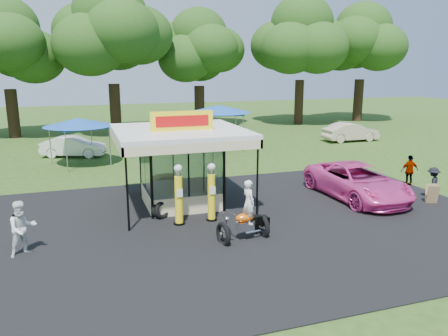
{
  "coord_description": "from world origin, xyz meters",
  "views": [
    {
      "loc": [
        -6.03,
        -13.07,
        5.96
      ],
      "look_at": [
        -0.33,
        4.0,
        1.77
      ],
      "focal_mm": 35.0,
      "sensor_mm": 36.0,
      "label": 1
    }
  ],
  "objects_px": {
    "bg_car_e": "(351,132)",
    "gas_station_kiosk": "(180,166)",
    "bg_car_a": "(74,146)",
    "bg_car_c": "(228,134)",
    "kiosk_car": "(171,182)",
    "bg_car_b": "(148,136)",
    "spectator_west": "(22,228)",
    "motorcycle": "(247,216)",
    "tent_east": "(219,109)",
    "gas_pump_left": "(179,196)",
    "spectator_east_a": "(433,184)",
    "spectator_east_b": "(410,171)",
    "pink_sedan": "(357,182)",
    "tent_west": "(78,123)",
    "gas_pump_right": "(211,193)"
  },
  "relations": [
    {
      "from": "bg_car_e",
      "to": "gas_station_kiosk",
      "type": "bearing_deg",
      "value": 125.52
    },
    {
      "from": "bg_car_a",
      "to": "bg_car_c",
      "type": "bearing_deg",
      "value": -61.73
    },
    {
      "from": "kiosk_car",
      "to": "bg_car_b",
      "type": "relative_size",
      "value": 0.64
    },
    {
      "from": "kiosk_car",
      "to": "spectator_west",
      "type": "height_order",
      "value": "spectator_west"
    },
    {
      "from": "motorcycle",
      "to": "kiosk_car",
      "type": "height_order",
      "value": "motorcycle"
    },
    {
      "from": "spectator_west",
      "to": "bg_car_c",
      "type": "relative_size",
      "value": 0.45
    },
    {
      "from": "gas_station_kiosk",
      "to": "tent_east",
      "type": "bearing_deg",
      "value": 65.08
    },
    {
      "from": "gas_pump_left",
      "to": "bg_car_c",
      "type": "xyz_separation_m",
      "value": [
        7.91,
        17.19,
        -0.46
      ]
    },
    {
      "from": "spectator_east_a",
      "to": "tent_east",
      "type": "height_order",
      "value": "tent_east"
    },
    {
      "from": "gas_pump_left",
      "to": "spectator_east_b",
      "type": "bearing_deg",
      "value": 8.35
    },
    {
      "from": "gas_station_kiosk",
      "to": "pink_sedan",
      "type": "height_order",
      "value": "gas_station_kiosk"
    },
    {
      "from": "gas_station_kiosk",
      "to": "bg_car_c",
      "type": "height_order",
      "value": "gas_station_kiosk"
    },
    {
      "from": "bg_car_c",
      "to": "bg_car_a",
      "type": "bearing_deg",
      "value": 96.03
    },
    {
      "from": "motorcycle",
      "to": "tent_east",
      "type": "height_order",
      "value": "tent_east"
    },
    {
      "from": "tent_west",
      "to": "tent_east",
      "type": "distance_m",
      "value": 10.18
    },
    {
      "from": "bg_car_a",
      "to": "gas_pump_right",
      "type": "bearing_deg",
      "value": -142.75
    },
    {
      "from": "kiosk_car",
      "to": "bg_car_e",
      "type": "distance_m",
      "value": 19.68
    },
    {
      "from": "bg_car_b",
      "to": "motorcycle",
      "type": "bearing_deg",
      "value": 178.83
    },
    {
      "from": "bg_car_a",
      "to": "bg_car_b",
      "type": "relative_size",
      "value": 0.95
    },
    {
      "from": "gas_station_kiosk",
      "to": "pink_sedan",
      "type": "relative_size",
      "value": 0.94
    },
    {
      "from": "pink_sedan",
      "to": "spectator_east_a",
      "type": "xyz_separation_m",
      "value": [
        3.14,
        -1.29,
        -0.04
      ]
    },
    {
      "from": "gas_pump_left",
      "to": "tent_west",
      "type": "height_order",
      "value": "tent_west"
    },
    {
      "from": "gas_station_kiosk",
      "to": "gas_pump_left",
      "type": "distance_m",
      "value": 2.59
    },
    {
      "from": "bg_car_b",
      "to": "bg_car_c",
      "type": "distance_m",
      "value": 6.38
    },
    {
      "from": "gas_pump_left",
      "to": "spectator_west",
      "type": "height_order",
      "value": "gas_pump_left"
    },
    {
      "from": "spectator_east_b",
      "to": "bg_car_c",
      "type": "relative_size",
      "value": 0.39
    },
    {
      "from": "bg_car_c",
      "to": "tent_west",
      "type": "bearing_deg",
      "value": 109.44
    },
    {
      "from": "spectator_east_a",
      "to": "pink_sedan",
      "type": "bearing_deg",
      "value": -58.76
    },
    {
      "from": "pink_sedan",
      "to": "bg_car_c",
      "type": "relative_size",
      "value": 1.42
    },
    {
      "from": "gas_pump_left",
      "to": "pink_sedan",
      "type": "distance_m",
      "value": 8.6
    },
    {
      "from": "tent_east",
      "to": "bg_car_b",
      "type": "bearing_deg",
      "value": 144.21
    },
    {
      "from": "spectator_east_b",
      "to": "gas_pump_left",
      "type": "bearing_deg",
      "value": 18.83
    },
    {
      "from": "spectator_west",
      "to": "tent_west",
      "type": "xyz_separation_m",
      "value": [
        1.92,
        13.43,
        1.72
      ]
    },
    {
      "from": "bg_car_b",
      "to": "bg_car_c",
      "type": "relative_size",
      "value": 1.09
    },
    {
      "from": "pink_sedan",
      "to": "spectator_east_a",
      "type": "distance_m",
      "value": 3.39
    },
    {
      "from": "spectator_east_a",
      "to": "bg_car_c",
      "type": "xyz_separation_m",
      "value": [
        -3.78,
        17.65,
        -0.07
      ]
    },
    {
      "from": "gas_station_kiosk",
      "to": "kiosk_car",
      "type": "bearing_deg",
      "value": 90.0
    },
    {
      "from": "spectator_west",
      "to": "bg_car_e",
      "type": "xyz_separation_m",
      "value": [
        22.96,
        15.73,
        -0.15
      ]
    },
    {
      "from": "gas_station_kiosk",
      "to": "bg_car_b",
      "type": "xyz_separation_m",
      "value": [
        1.0,
        15.87,
        -1.14
      ]
    },
    {
      "from": "spectator_east_a",
      "to": "spectator_west",
      "type": "bearing_deg",
      "value": -34.16
    },
    {
      "from": "pink_sedan",
      "to": "spectator_west",
      "type": "height_order",
      "value": "spectator_west"
    },
    {
      "from": "pink_sedan",
      "to": "spectator_west",
      "type": "bearing_deg",
      "value": -173.33
    },
    {
      "from": "tent_west",
      "to": "tent_east",
      "type": "bearing_deg",
      "value": 14.57
    },
    {
      "from": "gas_pump_right",
      "to": "tent_west",
      "type": "height_order",
      "value": "tent_west"
    },
    {
      "from": "gas_station_kiosk",
      "to": "bg_car_a",
      "type": "bearing_deg",
      "value": 109.47
    },
    {
      "from": "spectator_east_b",
      "to": "tent_east",
      "type": "relative_size",
      "value": 0.35
    },
    {
      "from": "gas_pump_left",
      "to": "pink_sedan",
      "type": "relative_size",
      "value": 0.42
    },
    {
      "from": "bg_car_a",
      "to": "tent_west",
      "type": "bearing_deg",
      "value": -153.24
    },
    {
      "from": "bg_car_e",
      "to": "gas_pump_left",
      "type": "bearing_deg",
      "value": 129.54
    },
    {
      "from": "spectator_east_a",
      "to": "tent_west",
      "type": "xyz_separation_m",
      "value": [
        -15.13,
        12.75,
        1.87
      ]
    }
  ]
}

